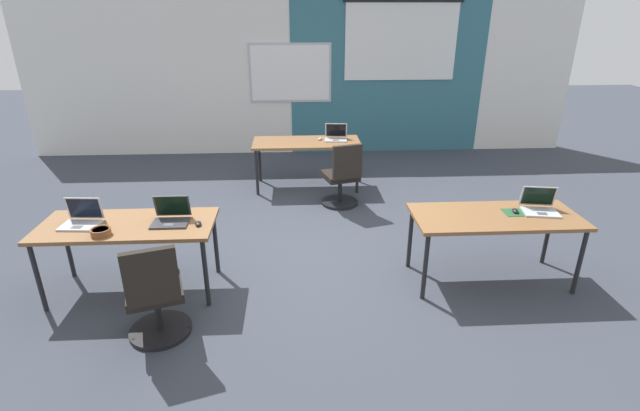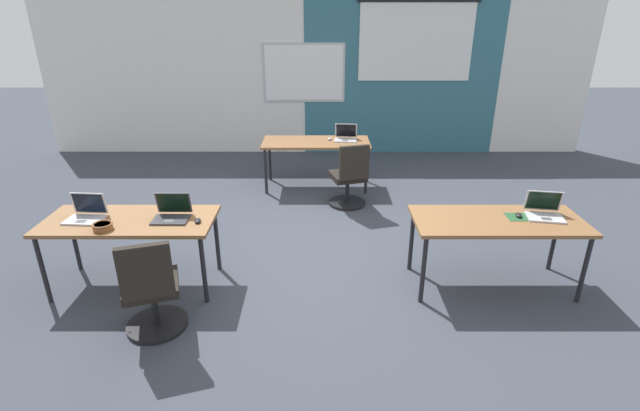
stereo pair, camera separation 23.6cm
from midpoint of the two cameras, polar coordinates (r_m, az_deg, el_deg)
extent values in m
plane|color=#383D47|center=(5.28, 0.66, -6.08)|extent=(24.00, 24.00, 0.00)
cube|color=silver|center=(8.89, 0.42, 15.46)|extent=(10.00, 0.20, 2.80)
cube|color=#336B7A|center=(8.93, 10.79, 15.11)|extent=(3.55, 0.01, 2.80)
cube|color=#B7B7BC|center=(8.77, -1.14, 15.88)|extent=(1.48, 0.02, 1.04)
cube|color=white|center=(8.76, -1.14, 15.88)|extent=(1.40, 0.02, 0.96)
cube|color=white|center=(8.89, 12.44, 18.84)|extent=(2.00, 0.02, 1.30)
cube|color=brown|center=(4.73, -20.92, -1.77)|extent=(1.60, 0.70, 0.04)
cylinder|color=black|center=(4.96, -29.56, -6.89)|extent=(0.04, 0.04, 0.68)
cylinder|color=black|center=(4.43, -12.50, -7.72)|extent=(0.04, 0.04, 0.68)
cylinder|color=black|center=(5.42, -26.67, -3.81)|extent=(0.04, 0.04, 0.68)
cylinder|color=black|center=(4.94, -11.11, -4.19)|extent=(0.04, 0.04, 0.68)
cube|color=brown|center=(4.78, 22.28, -1.76)|extent=(1.60, 0.70, 0.04)
cylinder|color=black|center=(4.45, 14.03, -7.68)|extent=(0.04, 0.04, 0.68)
cylinder|color=black|center=(5.02, 30.77, -6.82)|extent=(0.04, 0.04, 0.68)
cylinder|color=black|center=(4.97, 12.48, -4.17)|extent=(0.04, 0.04, 0.68)
cylinder|color=black|center=(5.48, 27.81, -3.78)|extent=(0.04, 0.04, 0.68)
cube|color=brown|center=(7.06, 0.50, 7.70)|extent=(1.60, 0.70, 0.04)
cylinder|color=black|center=(6.91, -5.65, 4.13)|extent=(0.04, 0.04, 0.68)
cylinder|color=black|center=(6.93, 6.66, 4.12)|extent=(0.04, 0.04, 0.68)
cylinder|color=black|center=(7.48, -5.23, 5.62)|extent=(0.04, 0.04, 0.68)
cylinder|color=black|center=(7.49, 6.17, 5.60)|extent=(0.04, 0.04, 0.68)
cube|color=#B7B7BC|center=(7.10, 4.11, 7.94)|extent=(0.35, 0.26, 0.02)
cube|color=#4C4C4F|center=(7.04, 4.10, 7.92)|extent=(0.10, 0.07, 0.00)
cube|color=#B7B7BC|center=(7.20, 4.18, 9.12)|extent=(0.33, 0.09, 0.22)
cube|color=black|center=(7.20, 4.18, 9.12)|extent=(0.30, 0.08, 0.19)
ellipsoid|color=#B2B2B7|center=(7.13, 2.18, 8.13)|extent=(0.08, 0.11, 0.03)
cylinder|color=black|center=(6.62, 4.36, 0.33)|extent=(0.52, 0.52, 0.04)
cylinder|color=black|center=(6.55, 4.41, 1.87)|extent=(0.06, 0.06, 0.34)
cube|color=black|center=(6.48, 4.46, 3.60)|extent=(0.54, 0.54, 0.08)
cube|color=black|center=(6.17, 5.33, 5.22)|extent=(0.40, 0.17, 0.46)
sphere|color=black|center=(6.83, 3.69, 1.08)|extent=(0.04, 0.04, 0.04)
sphere|color=black|center=(6.64, 6.38, 0.32)|extent=(0.04, 0.04, 0.04)
sphere|color=black|center=(6.49, 2.73, -0.09)|extent=(0.04, 0.04, 0.04)
cube|color=#333338|center=(4.56, -16.33, -1.69)|extent=(0.33, 0.23, 0.02)
cube|color=#4C4C4F|center=(4.51, -16.52, -1.85)|extent=(0.09, 0.06, 0.00)
cube|color=#333338|center=(4.64, -16.04, 0.33)|extent=(0.33, 0.06, 0.22)
cube|color=black|center=(4.64, -16.06, 0.32)|extent=(0.30, 0.05, 0.19)
ellipsoid|color=black|center=(4.46, -13.21, -1.84)|extent=(0.07, 0.11, 0.03)
cylinder|color=black|center=(4.39, -17.70, -13.67)|extent=(0.52, 0.52, 0.04)
cylinder|color=black|center=(4.28, -18.01, -11.62)|extent=(0.06, 0.06, 0.34)
cube|color=black|center=(4.17, -18.36, -9.23)|extent=(0.55, 0.55, 0.08)
cube|color=black|center=(3.82, -18.84, -7.73)|extent=(0.40, 0.18, 0.46)
sphere|color=black|center=(4.58, -17.75, -11.95)|extent=(0.04, 0.04, 0.04)
sphere|color=black|center=(4.32, -14.67, -13.87)|extent=(0.04, 0.04, 0.04)
sphere|color=black|center=(4.35, -20.69, -14.50)|extent=(0.04, 0.04, 0.04)
cube|color=#B7B7BC|center=(4.85, -25.59, -1.61)|extent=(0.35, 0.25, 0.02)
cube|color=#4C4C4F|center=(4.81, -25.90, -1.76)|extent=(0.09, 0.07, 0.00)
cube|color=#B7B7BC|center=(4.91, -25.12, 0.27)|extent=(0.33, 0.06, 0.22)
cube|color=black|center=(4.91, -25.15, 0.25)|extent=(0.30, 0.05, 0.19)
cube|color=#B7B7BC|center=(4.97, 27.02, -1.33)|extent=(0.36, 0.28, 0.02)
cube|color=#4C4C4F|center=(4.92, 27.20, -1.47)|extent=(0.10, 0.07, 0.00)
cube|color=#B7B7BC|center=(5.05, 26.84, 0.52)|extent=(0.34, 0.12, 0.22)
cube|color=black|center=(5.05, 26.86, 0.51)|extent=(0.30, 0.10, 0.19)
cube|color=#23512D|center=(4.89, 24.36, -1.30)|extent=(0.22, 0.19, 0.00)
ellipsoid|color=black|center=(4.88, 24.40, -1.09)|extent=(0.07, 0.11, 0.03)
cylinder|color=brown|center=(4.58, -23.65, -2.41)|extent=(0.17, 0.17, 0.05)
torus|color=brown|center=(4.57, -23.70, -2.10)|extent=(0.18, 0.18, 0.02)
cylinder|color=gold|center=(4.57, -23.69, -2.17)|extent=(0.14, 0.14, 0.01)
camera|label=1|loc=(0.12, -88.52, 0.63)|focal=26.22mm
camera|label=2|loc=(0.12, 91.48, -0.63)|focal=26.22mm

